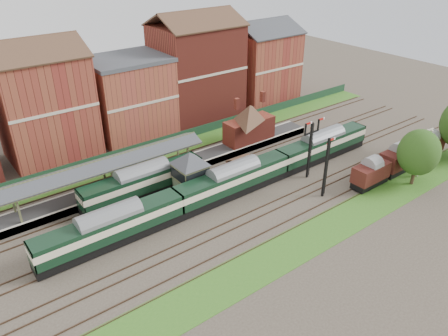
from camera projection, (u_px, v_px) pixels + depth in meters
ground at (226, 198)px, 54.64m from camera, size 160.00×160.00×0.00m
grass_back at (161, 152)px, 65.80m from camera, size 90.00×4.50×0.06m
grass_front at (295, 246)px, 46.24m from camera, size 90.00×5.00×0.06m
fence at (154, 144)px, 66.85m from camera, size 90.00×0.12×1.50m
platform at (152, 176)px, 58.54m from camera, size 55.00×3.40×1.00m
signal_box at (190, 173)px, 53.78m from camera, size 5.40×5.40×6.00m
brick_hut at (240, 168)px, 59.00m from camera, size 3.20×2.64×2.94m
station_building at (249, 122)px, 65.95m from camera, size 8.10×8.10×5.90m
canopy at (106, 162)px, 53.39m from camera, size 26.00×3.89×4.08m
semaphore_bracket at (310, 146)px, 57.09m from camera, size 3.60×0.25×8.18m
semaphore_siding at (326, 167)px, 53.10m from camera, size 1.23×0.25×8.00m
yard_lamp at (423, 150)px, 57.49m from camera, size 2.60×0.22×7.00m
town_backdrop at (128, 93)px, 68.65m from camera, size 69.00×10.00×16.00m
dmu_train at (234, 180)px, 54.23m from camera, size 49.14×2.59×3.77m
platform_railcar at (143, 181)px, 53.92m from camera, size 16.13×2.55×3.71m
goods_van_a at (371, 173)px, 56.39m from camera, size 5.37×2.33×3.26m
goods_van_b at (398, 159)px, 59.59m from camera, size 5.71×2.48×3.47m
goods_van_c at (428, 146)px, 63.54m from camera, size 5.48×2.37×3.32m
tree_far at (419, 152)px, 55.44m from camera, size 5.28×5.28×7.70m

